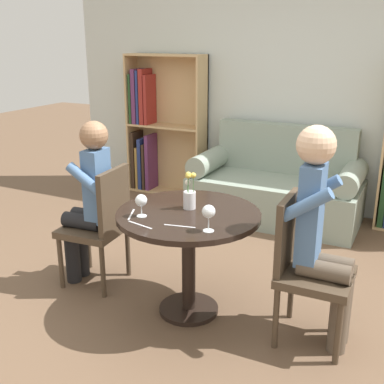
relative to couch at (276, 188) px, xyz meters
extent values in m
plane|color=brown|center=(0.00, -1.97, -0.31)|extent=(16.00, 16.00, 0.00)
cube|color=silver|center=(0.00, 0.43, 1.04)|extent=(5.20, 0.05, 2.70)
cylinder|color=black|center=(0.00, -1.97, 0.39)|extent=(0.92, 0.92, 0.03)
cylinder|color=black|center=(0.00, -1.97, 0.04)|extent=(0.09, 0.09, 0.65)
cylinder|color=black|center=(0.00, -1.97, -0.30)|extent=(0.40, 0.40, 0.03)
cube|color=gray|center=(0.00, -0.05, -0.10)|extent=(1.65, 0.80, 0.42)
cube|color=gray|center=(0.00, 0.27, 0.36)|extent=(1.43, 0.16, 0.50)
cylinder|color=gray|center=(-0.72, -0.05, 0.22)|extent=(0.22, 0.72, 0.22)
cylinder|color=gray|center=(0.72, -0.05, 0.22)|extent=(0.22, 0.72, 0.22)
cube|color=tan|center=(-1.40, 0.37, 0.48)|extent=(0.92, 0.02, 1.59)
cube|color=tan|center=(-1.85, 0.24, 0.48)|extent=(0.02, 0.28, 1.59)
cube|color=tan|center=(-0.95, 0.24, 0.48)|extent=(0.02, 0.28, 1.59)
cube|color=tan|center=(-1.40, 0.24, -0.30)|extent=(0.88, 0.28, 0.02)
cube|color=tan|center=(-1.40, 0.24, 0.48)|extent=(0.88, 0.28, 0.02)
cube|color=tan|center=(-1.40, 0.24, 1.27)|extent=(0.88, 0.28, 0.02)
cube|color=#332319|center=(-1.80, 0.23, 0.05)|extent=(0.04, 0.23, 0.68)
cube|color=olive|center=(-1.75, 0.23, -0.04)|extent=(0.03, 0.23, 0.50)
cube|color=navy|center=(-1.71, 0.23, 0.01)|extent=(0.04, 0.23, 0.61)
cube|color=#332319|center=(-1.66, 0.23, -0.02)|extent=(0.03, 0.23, 0.55)
cube|color=#602D5B|center=(-1.61, 0.23, 0.04)|extent=(0.04, 0.23, 0.66)
cube|color=#234723|center=(-1.81, 0.23, 0.77)|extent=(0.03, 0.23, 0.56)
cube|color=#602D5B|center=(-1.76, 0.23, 0.80)|extent=(0.05, 0.23, 0.62)
cube|color=navy|center=(-1.71, 0.23, 0.80)|extent=(0.03, 0.23, 0.60)
cube|color=maroon|center=(-1.66, 0.23, 0.80)|extent=(0.05, 0.23, 0.62)
cube|color=maroon|center=(-1.61, 0.23, 0.77)|extent=(0.04, 0.23, 0.56)
cube|color=#234723|center=(1.00, 0.23, 0.00)|extent=(0.05, 0.23, 0.58)
cylinder|color=#473828|center=(-1.01, -1.74, -0.11)|extent=(0.04, 0.04, 0.40)
cylinder|color=#473828|center=(-0.98, -2.10, -0.11)|extent=(0.04, 0.04, 0.40)
cylinder|color=#473828|center=(-0.65, -1.72, -0.11)|extent=(0.04, 0.04, 0.40)
cylinder|color=#473828|center=(-0.62, -2.07, -0.11)|extent=(0.04, 0.04, 0.40)
cube|color=#473828|center=(-0.82, -1.91, 0.11)|extent=(0.45, 0.45, 0.05)
cube|color=#473828|center=(-0.63, -1.90, 0.36)|extent=(0.07, 0.38, 0.45)
cylinder|color=#473828|center=(1.00, -2.09, -0.11)|extent=(0.04, 0.04, 0.40)
cylinder|color=#473828|center=(0.99, -1.74, -0.11)|extent=(0.04, 0.04, 0.40)
cylinder|color=#473828|center=(0.64, -2.10, -0.11)|extent=(0.04, 0.04, 0.40)
cylinder|color=#473828|center=(0.63, -1.74, -0.11)|extent=(0.04, 0.04, 0.40)
cube|color=#473828|center=(0.82, -1.92, 0.11)|extent=(0.43, 0.43, 0.05)
cube|color=#473828|center=(0.63, -1.92, 0.36)|extent=(0.05, 0.38, 0.45)
cylinder|color=black|center=(-0.98, -1.87, -0.09)|extent=(0.11, 0.11, 0.45)
cylinder|color=black|center=(-0.97, -1.98, -0.09)|extent=(0.11, 0.11, 0.45)
cylinder|color=black|center=(-0.87, -1.86, 0.19)|extent=(0.31, 0.13, 0.11)
cylinder|color=black|center=(-0.86, -1.97, 0.19)|extent=(0.31, 0.13, 0.11)
cube|color=#4C709E|center=(-0.76, -1.91, 0.46)|extent=(0.13, 0.21, 0.53)
cylinder|color=#4C709E|center=(-0.77, -1.77, 0.54)|extent=(0.29, 0.09, 0.23)
cylinder|color=#4C709E|center=(-0.75, -2.04, 0.54)|extent=(0.29, 0.09, 0.23)
sphere|color=#936B4C|center=(-0.76, -1.91, 0.82)|extent=(0.20, 0.20, 0.20)
cylinder|color=brown|center=(0.98, -1.97, -0.09)|extent=(0.11, 0.11, 0.45)
cylinder|color=brown|center=(0.97, -1.86, -0.09)|extent=(0.11, 0.11, 0.45)
cylinder|color=brown|center=(0.87, -1.97, 0.19)|extent=(0.30, 0.11, 0.11)
cylinder|color=brown|center=(0.86, -1.86, 0.19)|extent=(0.30, 0.11, 0.11)
cube|color=#4C709E|center=(0.76, -1.92, 0.49)|extent=(0.12, 0.20, 0.60)
cylinder|color=#4C709E|center=(0.76, -2.05, 0.60)|extent=(0.29, 0.07, 0.23)
cylinder|color=#4C709E|center=(0.75, -1.78, 0.60)|extent=(0.29, 0.07, 0.23)
sphere|color=beige|center=(0.76, -1.92, 0.90)|extent=(0.22, 0.22, 0.22)
cylinder|color=white|center=(-0.23, -2.16, 0.40)|extent=(0.06, 0.06, 0.00)
cylinder|color=white|center=(-0.23, -2.16, 0.44)|extent=(0.01, 0.01, 0.07)
sphere|color=white|center=(-0.23, -2.16, 0.51)|extent=(0.08, 0.08, 0.08)
cylinder|color=white|center=(0.24, -2.20, 0.40)|extent=(0.06, 0.06, 0.00)
cylinder|color=white|center=(0.24, -2.20, 0.45)|extent=(0.01, 0.01, 0.08)
sphere|color=white|center=(0.24, -2.20, 0.52)|extent=(0.08, 0.08, 0.08)
sphere|color=maroon|center=(0.24, -2.20, 0.51)|extent=(0.06, 0.06, 0.06)
cylinder|color=silver|center=(-0.03, -1.90, 0.46)|extent=(0.08, 0.08, 0.11)
cylinder|color=#4C7A42|center=(-0.03, -1.92, 0.57)|extent=(0.00, 0.01, 0.12)
sphere|color=#EACC4C|center=(-0.03, -1.92, 0.63)|extent=(0.04, 0.04, 0.04)
cylinder|color=#4C7A42|center=(0.00, -1.90, 0.57)|extent=(0.01, 0.01, 0.11)
sphere|color=#EACC4C|center=(0.00, -1.90, 0.63)|extent=(0.04, 0.04, 0.04)
cylinder|color=#4C7A42|center=(-0.03, -1.92, 0.57)|extent=(0.00, 0.01, 0.11)
sphere|color=#EACC4C|center=(-0.03, -1.92, 0.63)|extent=(0.04, 0.04, 0.04)
cylinder|color=#4C7A42|center=(-0.04, -1.91, 0.55)|extent=(0.01, 0.01, 0.06)
sphere|color=silver|center=(-0.04, -1.91, 0.58)|extent=(0.04, 0.04, 0.04)
cube|color=silver|center=(0.06, -2.20, 0.40)|extent=(0.19, 0.05, 0.00)
cube|color=silver|center=(-0.30, -2.17, 0.40)|extent=(0.08, 0.18, 0.00)
cube|color=silver|center=(-0.16, -2.29, 0.40)|extent=(0.19, 0.05, 0.00)
camera|label=1|loc=(1.29, -4.52, 1.47)|focal=45.00mm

